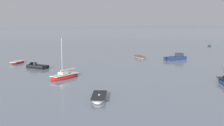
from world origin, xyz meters
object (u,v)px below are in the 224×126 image
at_px(rowboat_moored_0, 140,57).
at_px(rowboat_moored_4, 99,98).
at_px(rowboat_moored_5, 18,62).
at_px(sailboat_moored_1, 65,76).
at_px(motorboat_moored_1, 178,58).
at_px(rowboat_moored_2, 209,46).
at_px(motorboat_moored_2, 35,67).

distance_m(rowboat_moored_0, rowboat_moored_4, 36.74).
bearing_deg(rowboat_moored_5, sailboat_moored_1, -127.38).
relative_size(rowboat_moored_0, rowboat_moored_4, 1.01).
height_order(motorboat_moored_1, rowboat_moored_2, motorboat_moored_1).
relative_size(motorboat_moored_2, rowboat_moored_4, 1.08).
bearing_deg(rowboat_moored_2, rowboat_moored_4, -4.74).
distance_m(motorboat_moored_2, rowboat_moored_5, 7.58).
relative_size(rowboat_moored_0, motorboat_moored_1, 0.80).
xyz_separation_m(rowboat_moored_4, rowboat_moored_5, (-1.13, 32.56, -0.02)).
bearing_deg(motorboat_moored_1, rowboat_moored_0, 130.65).
distance_m(motorboat_moored_1, rowboat_moored_4, 36.77).
xyz_separation_m(rowboat_moored_0, rowboat_moored_2, (38.67, 13.23, -0.07)).
bearing_deg(rowboat_moored_0, rowboat_moored_5, -88.53).
bearing_deg(motorboat_moored_1, rowboat_moored_5, 159.21).
distance_m(motorboat_moored_2, rowboat_moored_2, 65.40).
bearing_deg(rowboat_moored_2, sailboat_moored_1, -13.54).
xyz_separation_m(motorboat_moored_2, rowboat_moored_4, (-0.18, -25.10, -0.03)).
xyz_separation_m(motorboat_moored_1, motorboat_moored_2, (-30.61, 5.00, -0.11)).
xyz_separation_m(motorboat_moored_1, rowboat_moored_2, (33.08, 19.88, -0.21)).
bearing_deg(motorboat_moored_1, rowboat_moored_4, -146.33).
height_order(motorboat_moored_2, sailboat_moored_1, sailboat_moored_1).
bearing_deg(rowboat_moored_2, rowboat_moored_0, -17.90).
bearing_deg(motorboat_moored_2, motorboat_moored_1, -126.72).
relative_size(rowboat_moored_2, rowboat_moored_4, 0.61).
distance_m(rowboat_moored_2, rowboat_moored_4, 75.35).
distance_m(motorboat_moored_2, rowboat_moored_4, 25.10).
bearing_deg(motorboat_moored_1, sailboat_moored_1, -166.08).
xyz_separation_m(motorboat_moored_1, rowboat_moored_4, (-30.79, -20.10, -0.14)).
bearing_deg(motorboat_moored_1, motorboat_moored_2, 171.26).
height_order(rowboat_moored_2, rowboat_moored_5, rowboat_moored_5).
relative_size(motorboat_moored_1, rowboat_moored_2, 2.05).
height_order(rowboat_moored_2, sailboat_moored_1, sailboat_moored_1).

